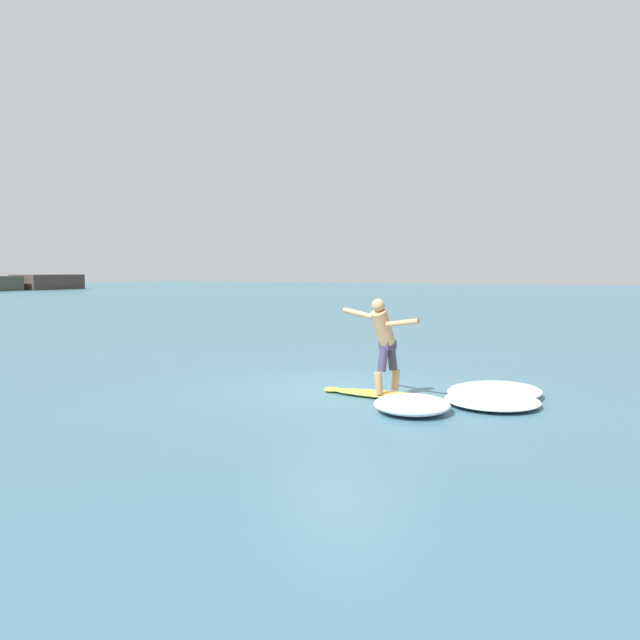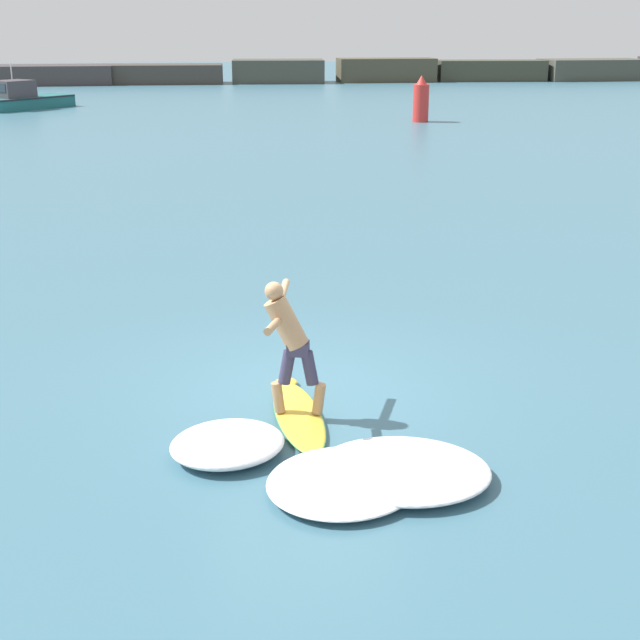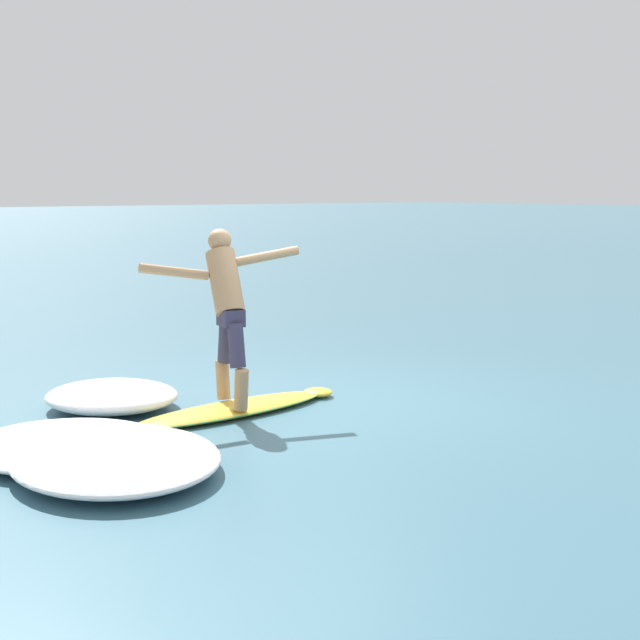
{
  "view_description": "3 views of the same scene",
  "coord_description": "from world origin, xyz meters",
  "px_view_note": "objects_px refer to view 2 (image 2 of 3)",
  "views": [
    {
      "loc": [
        -10.11,
        -5.38,
        2.21
      ],
      "look_at": [
        0.09,
        0.52,
        1.29
      ],
      "focal_mm": 35.0,
      "sensor_mm": 36.0,
      "label": 1
    },
    {
      "loc": [
        -1.17,
        -10.89,
        4.63
      ],
      "look_at": [
        0.25,
        0.23,
        0.86
      ],
      "focal_mm": 50.0,
      "sensor_mm": 36.0,
      "label": 2
    },
    {
      "loc": [
        6.84,
        -5.4,
        2.12
      ],
      "look_at": [
        0.21,
        -0.23,
        0.88
      ],
      "focal_mm": 50.0,
      "sensor_mm": 36.0,
      "label": 3
    }
  ],
  "objects_px": {
    "fishing_boat_near_jetty": "(21,99)",
    "channel_marker_buoy": "(421,101)",
    "surfboard": "(298,414)",
    "surfer": "(289,337)"
  },
  "relations": [
    {
      "from": "fishing_boat_near_jetty",
      "to": "channel_marker_buoy",
      "type": "distance_m",
      "value": 22.41
    },
    {
      "from": "channel_marker_buoy",
      "to": "fishing_boat_near_jetty",
      "type": "bearing_deg",
      "value": 155.62
    },
    {
      "from": "surfboard",
      "to": "surfer",
      "type": "relative_size",
      "value": 1.4
    },
    {
      "from": "surfboard",
      "to": "surfer",
      "type": "distance_m",
      "value": 1.03
    },
    {
      "from": "fishing_boat_near_jetty",
      "to": "channel_marker_buoy",
      "type": "height_order",
      "value": "fishing_boat_near_jetty"
    },
    {
      "from": "surfboard",
      "to": "surfer",
      "type": "xyz_separation_m",
      "value": [
        -0.11,
        -0.02,
        1.02
      ]
    },
    {
      "from": "surfer",
      "to": "fishing_boat_near_jetty",
      "type": "xyz_separation_m",
      "value": [
        -10.91,
        42.34,
        -0.52
      ]
    },
    {
      "from": "fishing_boat_near_jetty",
      "to": "channel_marker_buoy",
      "type": "xyz_separation_m",
      "value": [
        20.41,
        -9.25,
        0.45
      ]
    },
    {
      "from": "fishing_boat_near_jetty",
      "to": "surfer",
      "type": "bearing_deg",
      "value": -75.55
    },
    {
      "from": "channel_marker_buoy",
      "to": "surfer",
      "type": "bearing_deg",
      "value": -106.01
    }
  ]
}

